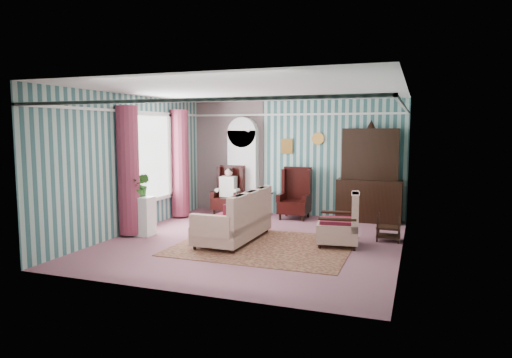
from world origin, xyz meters
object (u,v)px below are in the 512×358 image
(nest_table, at_px, (389,227))
(sofa, at_px, (233,213))
(wingback_right, at_px, (294,193))
(plant_stand, at_px, (140,216))
(coffee_table, at_px, (228,230))
(wingback_left, at_px, (228,190))
(floral_armchair, at_px, (338,218))
(bookcase, at_px, (243,170))
(seated_woman, at_px, (228,191))
(dresser_hutch, at_px, (370,172))
(round_side_table, at_px, (263,204))

(nest_table, relative_size, sofa, 0.27)
(wingback_right, relative_size, plant_stand, 1.56)
(sofa, height_order, coffee_table, sofa)
(plant_stand, relative_size, sofa, 0.40)
(wingback_left, height_order, floral_armchair, wingback_left)
(nest_table, bearing_deg, bookcase, 153.08)
(seated_woman, bearing_deg, floral_armchair, -35.16)
(plant_stand, relative_size, floral_armchair, 0.76)
(dresser_hutch, distance_m, round_side_table, 2.75)
(wingback_right, distance_m, seated_woman, 1.75)
(seated_woman, relative_size, plant_stand, 1.47)
(nest_table, distance_m, floral_armchair, 1.15)
(round_side_table, distance_m, plant_stand, 3.36)
(bookcase, distance_m, coffee_table, 3.25)
(seated_woman, relative_size, floral_armchair, 1.13)
(wingback_left, height_order, nest_table, wingback_left)
(bookcase, height_order, round_side_table, bookcase)
(nest_table, distance_m, plant_stand, 5.02)
(bookcase, distance_m, wingback_left, 0.68)
(nest_table, distance_m, coffee_table, 3.14)
(seated_woman, xyz_separation_m, sofa, (1.20, -2.55, -0.03))
(seated_woman, xyz_separation_m, nest_table, (4.07, -1.55, -0.32))
(wingback_left, distance_m, wingback_right, 1.75)
(round_side_table, height_order, plant_stand, plant_stand)
(round_side_table, xyz_separation_m, coffee_table, (0.21, -2.76, -0.08))
(wingback_left, xyz_separation_m, plant_stand, (-0.80, -2.75, -0.22))
(wingback_right, bearing_deg, bookcase, 165.43)
(wingback_left, bearing_deg, nest_table, -20.85)
(dresser_hutch, relative_size, nest_table, 4.37)
(dresser_hutch, bearing_deg, nest_table, -72.61)
(wingback_right, distance_m, round_side_table, 0.92)
(plant_stand, bearing_deg, wingback_right, 47.16)
(seated_woman, bearing_deg, dresser_hutch, 4.41)
(wingback_right, bearing_deg, coffee_table, -103.71)
(wingback_right, relative_size, nest_table, 2.31)
(floral_armchair, bearing_deg, bookcase, 40.43)
(wingback_right, relative_size, seated_woman, 1.06)
(wingback_left, bearing_deg, bookcase, 57.34)
(round_side_table, height_order, nest_table, round_side_table)
(wingback_right, relative_size, round_side_table, 2.08)
(sofa, distance_m, floral_armchair, 2.02)
(nest_table, xyz_separation_m, sofa, (-2.87, -1.00, 0.29))
(plant_stand, height_order, floral_armchair, floral_armchair)
(wingback_right, xyz_separation_m, plant_stand, (-2.55, -2.75, -0.22))
(wingback_left, xyz_separation_m, round_side_table, (0.90, 0.15, -0.33))
(bookcase, xyz_separation_m, wingback_right, (1.50, -0.39, -0.50))
(wingback_left, distance_m, nest_table, 4.37)
(dresser_hutch, distance_m, wingback_left, 3.55)
(wingback_right, height_order, nest_table, wingback_right)
(plant_stand, distance_m, floral_armchair, 4.03)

